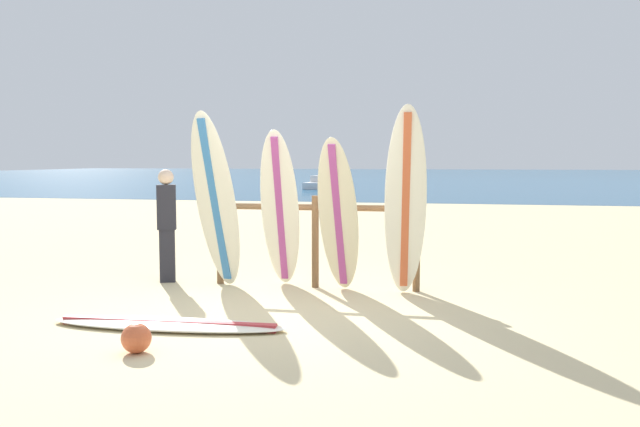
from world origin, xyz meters
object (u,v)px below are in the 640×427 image
at_px(surfboard_leaning_far_left, 216,201).
at_px(surfboard_leaning_center_left, 338,216).
at_px(surfboard_leaning_left, 280,211).
at_px(surfboard_leaning_center, 405,202).
at_px(surfboard_lying_on_sand, 168,324).
at_px(surfboard_rack, 315,229).
at_px(small_boat_offshore, 319,184).
at_px(beach_ball, 136,338).
at_px(beachgoer_standing, 167,220).

distance_m(surfboard_leaning_far_left, surfboard_leaning_center_left, 1.58).
bearing_deg(surfboard_leaning_left, surfboard_leaning_center, -3.34).
height_order(surfboard_leaning_left, surfboard_lying_on_sand, surfboard_leaning_left).
bearing_deg(surfboard_leaning_center, surfboard_rack, 163.51).
distance_m(surfboard_leaning_far_left, small_boat_offshore, 28.65).
height_order(surfboard_leaning_left, beach_ball, surfboard_leaning_left).
xyz_separation_m(surfboard_leaning_left, surfboard_leaning_center, (1.57, -0.09, 0.14)).
xyz_separation_m(surfboard_rack, surfboard_leaning_far_left, (-1.20, -0.37, 0.36)).
bearing_deg(beachgoer_standing, surfboard_lying_on_sand, -65.30).
height_order(surfboard_rack, surfboard_leaning_center, surfboard_leaning_center).
bearing_deg(surfboard_leaning_far_left, surfboard_rack, 16.98).
bearing_deg(surfboard_leaning_left, surfboard_lying_on_sand, -106.30).
distance_m(beachgoer_standing, beach_ball, 3.37).
bearing_deg(small_boat_offshore, surfboard_leaning_center, -76.16).
height_order(surfboard_leaning_center_left, surfboard_leaning_center, surfboard_leaning_center).
relative_size(surfboard_lying_on_sand, beach_ball, 9.28).
height_order(surfboard_leaning_far_left, surfboard_lying_on_sand, surfboard_leaning_far_left).
distance_m(surfboard_rack, surfboard_leaning_far_left, 1.31).
height_order(surfboard_leaning_far_left, surfboard_leaning_center_left, surfboard_leaning_far_left).
xyz_separation_m(surfboard_leaning_center, surfboard_lying_on_sand, (-2.17, -1.94, -1.11)).
height_order(surfboard_leaning_center_left, small_boat_offshore, surfboard_leaning_center_left).
xyz_separation_m(surfboard_leaning_far_left, beachgoer_standing, (-0.82, 0.33, -0.29)).
distance_m(surfboard_rack, beach_ball, 3.32).
bearing_deg(surfboard_leaning_center_left, surfboard_lying_on_sand, -125.48).
xyz_separation_m(surfboard_leaning_center_left, small_boat_offshore, (-6.15, 28.28, -0.70)).
relative_size(surfboard_rack, surfboard_leaning_center, 1.17).
distance_m(surfboard_lying_on_sand, beach_ball, 0.86).
relative_size(surfboard_lying_on_sand, beachgoer_standing, 1.58).
bearing_deg(surfboard_rack, small_boat_offshore, 101.71).
bearing_deg(surfboard_rack, beachgoer_standing, -178.93).
xyz_separation_m(surfboard_leaning_center_left, surfboard_leaning_center, (0.81, 0.03, 0.19)).
relative_size(surfboard_leaning_center_left, beach_ball, 7.42).
distance_m(surfboard_leaning_center_left, small_boat_offshore, 28.95).
distance_m(surfboard_leaning_center_left, beachgoer_standing, 2.42).
relative_size(surfboard_rack, surfboard_leaning_left, 1.33).
relative_size(surfboard_leaning_far_left, surfboard_leaning_center, 0.98).
bearing_deg(surfboard_leaning_center_left, surfboard_leaning_left, 170.61).
height_order(surfboard_leaning_center_left, surfboard_lying_on_sand, surfboard_leaning_center_left).
distance_m(surfboard_leaning_center_left, surfboard_leaning_center, 0.83).
bearing_deg(beachgoer_standing, surfboard_leaning_left, -7.62).
distance_m(surfboard_leaning_center, beachgoer_standing, 3.23).
bearing_deg(surfboard_leaning_left, surfboard_leaning_far_left, -172.15).
distance_m(surfboard_leaning_left, beach_ball, 3.05).
bearing_deg(surfboard_leaning_center, small_boat_offshore, 103.84).
distance_m(surfboard_leaning_far_left, surfboard_leaning_left, 0.82).
bearing_deg(beachgoer_standing, beach_ball, -69.82).
distance_m(surfboard_leaning_far_left, surfboard_lying_on_sand, 2.22).
height_order(surfboard_leaning_center, beach_ball, surfboard_leaning_center).
bearing_deg(small_boat_offshore, surfboard_lying_on_sand, -80.98).
distance_m(surfboard_leaning_left, surfboard_lying_on_sand, 2.33).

